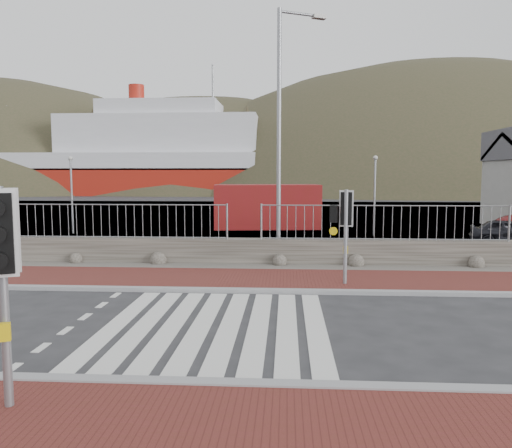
# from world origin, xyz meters

# --- Properties ---
(ground) EXTENTS (220.00, 220.00, 0.00)m
(ground) POSITION_xyz_m (0.00, 0.00, 0.00)
(ground) COLOR #28282B
(ground) RESTS_ON ground
(sidewalk_far) EXTENTS (40.00, 3.00, 0.08)m
(sidewalk_far) POSITION_xyz_m (0.00, 4.50, 0.04)
(sidewalk_far) COLOR maroon
(sidewalk_far) RESTS_ON ground
(kerb_near) EXTENTS (40.00, 0.25, 0.12)m
(kerb_near) POSITION_xyz_m (0.00, -3.00, 0.05)
(kerb_near) COLOR gray
(kerb_near) RESTS_ON ground
(kerb_far) EXTENTS (40.00, 0.25, 0.12)m
(kerb_far) POSITION_xyz_m (0.00, 3.00, 0.05)
(kerb_far) COLOR gray
(kerb_far) RESTS_ON ground
(zebra_crossing) EXTENTS (4.62, 5.60, 0.01)m
(zebra_crossing) POSITION_xyz_m (-0.00, 0.00, 0.01)
(zebra_crossing) COLOR silver
(zebra_crossing) RESTS_ON ground
(gravel_strip) EXTENTS (40.00, 1.50, 0.06)m
(gravel_strip) POSITION_xyz_m (0.00, 6.50, 0.03)
(gravel_strip) COLOR #59544C
(gravel_strip) RESTS_ON ground
(stone_wall) EXTENTS (40.00, 0.60, 0.90)m
(stone_wall) POSITION_xyz_m (0.00, 7.30, 0.45)
(stone_wall) COLOR #48433B
(stone_wall) RESTS_ON ground
(railing) EXTENTS (18.07, 0.07, 1.22)m
(railing) POSITION_xyz_m (0.00, 7.15, 1.82)
(railing) COLOR gray
(railing) RESTS_ON stone_wall
(quay) EXTENTS (120.00, 40.00, 0.50)m
(quay) POSITION_xyz_m (0.00, 27.90, 0.00)
(quay) COLOR #4C4C4F
(quay) RESTS_ON ground
(water) EXTENTS (220.00, 50.00, 0.05)m
(water) POSITION_xyz_m (0.00, 62.90, 0.00)
(water) COLOR #3F4C54
(water) RESTS_ON ground
(ferry) EXTENTS (50.00, 16.00, 20.00)m
(ferry) POSITION_xyz_m (-24.65, 67.90, 5.36)
(ferry) COLOR #9C1C11
(ferry) RESTS_ON ground
(hills_backdrop) EXTENTS (254.00, 90.00, 100.00)m
(hills_backdrop) POSITION_xyz_m (6.74, 87.90, -23.05)
(hills_backdrop) COLOR #343721
(hills_backdrop) RESTS_ON ground
(traffic_signal_near) EXTENTS (0.50, 0.41, 3.02)m
(traffic_signal_near) POSITION_xyz_m (-2.23, -3.90, 2.18)
(traffic_signal_near) COLOR gray
(traffic_signal_near) RESTS_ON ground
(traffic_signal_far) EXTENTS (0.67, 0.30, 2.75)m
(traffic_signal_far) POSITION_xyz_m (3.10, 3.96, 1.99)
(traffic_signal_far) COLOR gray
(traffic_signal_far) RESTS_ON ground
(streetlight) EXTENTS (1.79, 0.95, 9.00)m
(streetlight) POSITION_xyz_m (1.32, 8.16, 5.06)
(streetlight) COLOR gray
(streetlight) RESTS_ON ground
(shipping_container) EXTENTS (6.37, 3.20, 2.56)m
(shipping_container) POSITION_xyz_m (0.31, 19.25, 1.28)
(shipping_container) COLOR maroon
(shipping_container) RESTS_ON ground
(car_a) EXTENTS (3.62, 2.24, 1.15)m
(car_a) POSITION_xyz_m (11.58, 12.99, 0.58)
(car_a) COLOR black
(car_a) RESTS_ON ground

